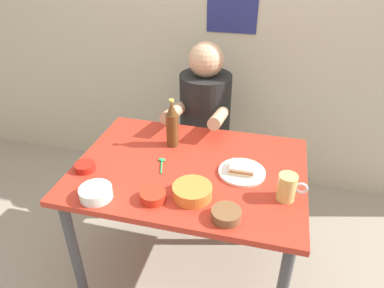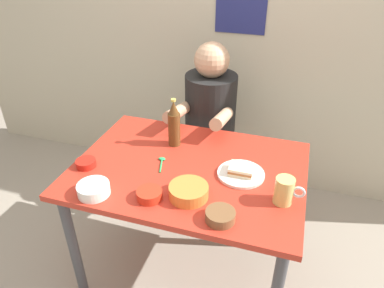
{
  "view_description": "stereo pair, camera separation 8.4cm",
  "coord_description": "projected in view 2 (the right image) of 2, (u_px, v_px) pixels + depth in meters",
  "views": [
    {
      "loc": [
        0.36,
        -1.35,
        1.73
      ],
      "look_at": [
        0.0,
        0.05,
        0.84
      ],
      "focal_mm": 33.18,
      "sensor_mm": 36.0,
      "label": 1
    },
    {
      "loc": [
        0.44,
        -1.33,
        1.73
      ],
      "look_at": [
        0.0,
        0.05,
        0.84
      ],
      "focal_mm": 33.18,
      "sensor_mm": 36.0,
      "label": 2
    }
  ],
  "objects": [
    {
      "name": "sambal_bowl_red",
      "position": [
        86.0,
        163.0,
        1.7
      ],
      "size": [
        0.1,
        0.1,
        0.03
      ],
      "color": "#B21E14",
      "rests_on": "dining_table"
    },
    {
      "name": "sauce_bowl_chili",
      "position": [
        149.0,
        194.0,
        1.5
      ],
      "size": [
        0.11,
        0.11,
        0.04
      ],
      "color": "red",
      "rests_on": "dining_table"
    },
    {
      "name": "plate_orange",
      "position": [
        241.0,
        174.0,
        1.65
      ],
      "size": [
        0.22,
        0.22,
        0.01
      ],
      "primitive_type": "cylinder",
      "color": "silver",
      "rests_on": "dining_table"
    },
    {
      "name": "stool",
      "position": [
        209.0,
        161.0,
        2.44
      ],
      "size": [
        0.34,
        0.34,
        0.45
      ],
      "color": "#4C4C51",
      "rests_on": "ground"
    },
    {
      "name": "beer_mug",
      "position": [
        285.0,
        191.0,
        1.46
      ],
      "size": [
        0.13,
        0.08,
        0.12
      ],
      "color": "#D1BC66",
      "rests_on": "dining_table"
    },
    {
      "name": "soup_bowl_orange",
      "position": [
        189.0,
        191.0,
        1.51
      ],
      "size": [
        0.17,
        0.17,
        0.05
      ],
      "color": "orange",
      "rests_on": "dining_table"
    },
    {
      "name": "wall_back",
      "position": [
        239.0,
        5.0,
        2.27
      ],
      "size": [
        4.4,
        0.09,
        2.6
      ],
      "color": "#BCB299",
      "rests_on": "ground"
    },
    {
      "name": "spoon",
      "position": [
        162.0,
        161.0,
        1.74
      ],
      "size": [
        0.05,
        0.12,
        0.01
      ],
      "color": "#26A559",
      "rests_on": "dining_table"
    },
    {
      "name": "sandwich",
      "position": [
        241.0,
        169.0,
        1.64
      ],
      "size": [
        0.11,
        0.09,
        0.04
      ],
      "color": "beige",
      "rests_on": "plate_orange"
    },
    {
      "name": "dining_table",
      "position": [
        189.0,
        182.0,
        1.76
      ],
      "size": [
        1.1,
        0.8,
        0.74
      ],
      "color": "#B72D1E",
      "rests_on": "ground"
    },
    {
      "name": "condiment_bowl_brown",
      "position": [
        220.0,
        215.0,
        1.39
      ],
      "size": [
        0.12,
        0.12,
        0.04
      ],
      "color": "brown",
      "rests_on": "dining_table"
    },
    {
      "name": "beer_bottle",
      "position": [
        174.0,
        125.0,
        1.82
      ],
      "size": [
        0.06,
        0.06,
        0.26
      ],
      "color": "#593819",
      "rests_on": "dining_table"
    },
    {
      "name": "rice_bowl_white",
      "position": [
        94.0,
        189.0,
        1.52
      ],
      "size": [
        0.14,
        0.14,
        0.05
      ],
      "color": "silver",
      "rests_on": "dining_table"
    },
    {
      "name": "person_seated",
      "position": [
        210.0,
        107.0,
        2.21
      ],
      "size": [
        0.33,
        0.56,
        0.72
      ],
      "color": "black",
      "rests_on": "stool"
    },
    {
      "name": "ground_plane",
      "position": [
        189.0,
        269.0,
        2.1
      ],
      "size": [
        6.0,
        6.0,
        0.0
      ],
      "primitive_type": "plane",
      "color": "gray"
    }
  ]
}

